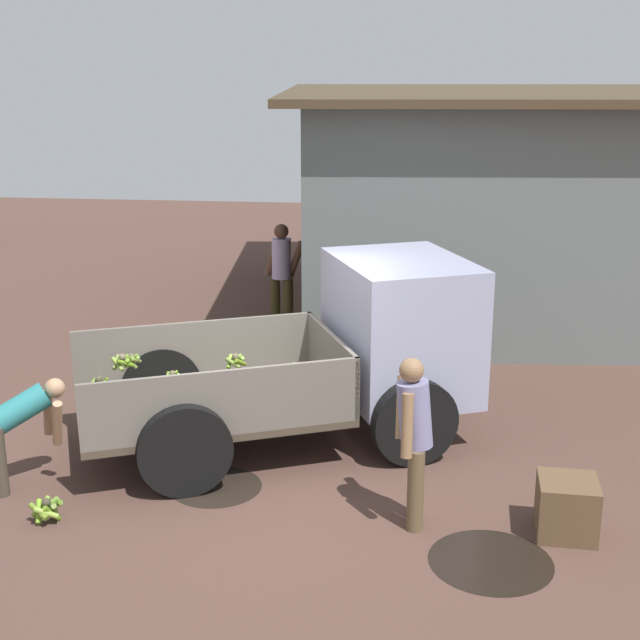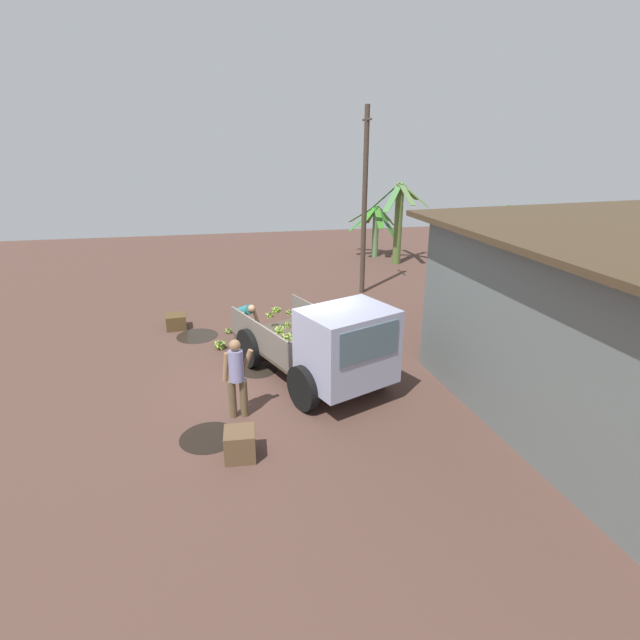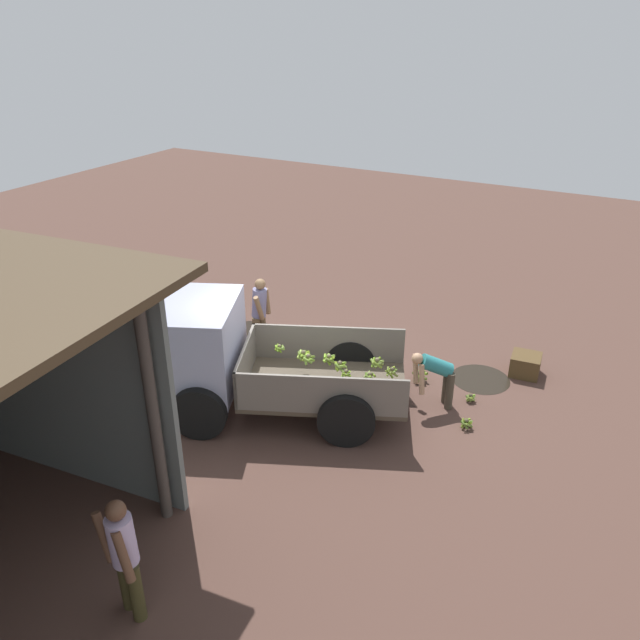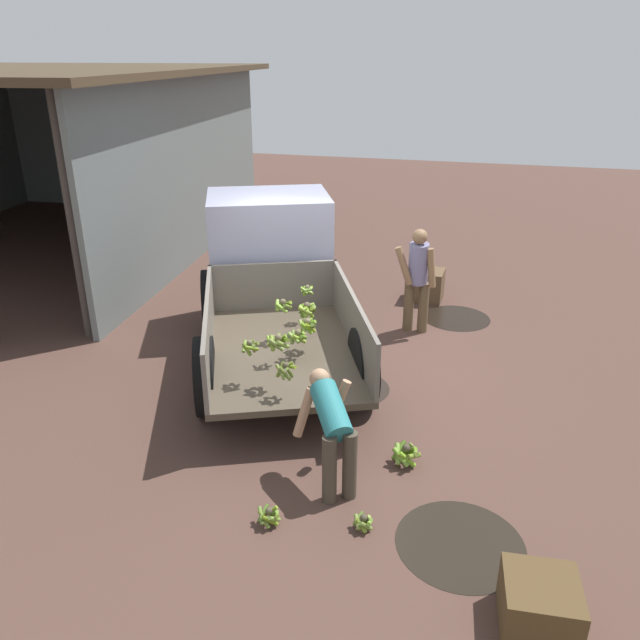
% 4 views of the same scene
% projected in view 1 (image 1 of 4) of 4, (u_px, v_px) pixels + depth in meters
% --- Properties ---
extents(ground, '(36.00, 36.00, 0.00)m').
position_uv_depth(ground, '(268.00, 458.00, 9.68)').
color(ground, '#4E352D').
extents(mud_patch_0, '(0.93, 0.93, 0.01)m').
position_uv_depth(mud_patch_0, '(216.00, 486.00, 9.03)').
color(mud_patch_0, black).
rests_on(mud_patch_0, ground).
extents(mud_patch_2, '(1.08, 1.08, 0.01)m').
position_uv_depth(mud_patch_2, '(491.00, 561.00, 7.68)').
color(mud_patch_2, black).
rests_on(mud_patch_2, ground).
extents(cargo_truck, '(4.68, 3.37, 2.03)m').
position_uv_depth(cargo_truck, '(361.00, 345.00, 10.06)').
color(cargo_truck, '#483E30').
rests_on(cargo_truck, ground).
extents(warehouse_shed, '(9.90, 8.45, 3.68)m').
position_uv_depth(warehouse_shed, '(590.00, 150.00, 15.16)').
color(warehouse_shed, slate).
rests_on(warehouse_shed, ground).
extents(banana_palm_4, '(2.70, 2.73, 2.54)m').
position_uv_depth(banana_palm_4, '(452.00, 177.00, 22.13)').
color(banana_palm_4, '#515C3F').
rests_on(banana_palm_4, ground).
extents(person_foreground_visitor, '(0.35, 0.63, 1.63)m').
position_uv_depth(person_foreground_visitor, '(414.00, 434.00, 8.07)').
color(person_foreground_visitor, brown).
rests_on(person_foreground_visitor, ground).
extents(person_worker_loading, '(0.85, 0.76, 1.10)m').
position_uv_depth(person_worker_loading, '(20.00, 424.00, 8.86)').
color(person_worker_loading, '#42392D').
rests_on(person_worker_loading, ground).
extents(person_bystander_near_shed, '(0.71, 0.44, 1.69)m').
position_uv_depth(person_bystander_near_shed, '(282.00, 271.00, 14.18)').
color(person_bystander_near_shed, '#3B351A').
rests_on(person_bystander_near_shed, ground).
extents(banana_bunch_on_ground_2, '(0.31, 0.31, 0.24)m').
position_uv_depth(banana_bunch_on_ground_2, '(47.00, 509.00, 8.32)').
color(banana_bunch_on_ground_2, '#403929').
rests_on(banana_bunch_on_ground_2, ground).
extents(wooden_crate_1, '(0.55, 0.55, 0.53)m').
position_uv_depth(wooden_crate_1, '(567.00, 507.00, 8.07)').
color(wooden_crate_1, brown).
rests_on(wooden_crate_1, ground).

